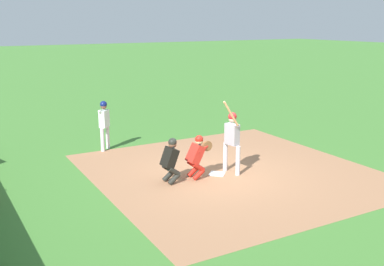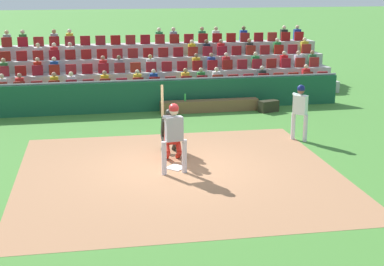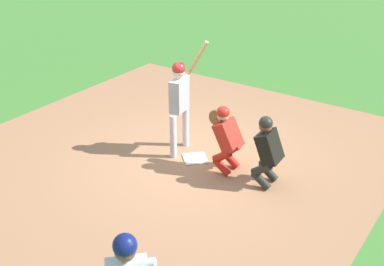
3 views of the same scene
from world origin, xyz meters
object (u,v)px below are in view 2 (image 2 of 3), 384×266
Objects in this scene: water_bottle_on_bench at (185,98)px; home_plate_marker at (176,167)px; home_plate_umpire at (169,128)px; dugout_bench at (210,106)px; on_deck_batter at (300,107)px; equipment_duffel_bag at (268,106)px; catcher_crouching at (173,135)px; batter_at_plate at (174,130)px.

home_plate_marker is at bearing 77.19° from water_bottle_on_bench.
home_plate_umpire is 0.35× the size of dugout_bench.
on_deck_batter is at bearing -155.37° from home_plate_marker.
home_plate_marker is 7.39m from equipment_duffel_bag.
catcher_crouching reaches higher than water_bottle_on_bench.
dugout_bench is (-2.34, -5.64, -0.49)m from catcher_crouching.
batter_at_plate reaches higher than home_plate_marker.
home_plate_marker is 0.60× the size of equipment_duffel_bag.
home_plate_umpire is 4.14m from on_deck_batter.
water_bottle_on_bench is at bearing -105.85° from home_plate_umpire.
batter_at_plate is 1.73× the size of home_plate_umpire.
home_plate_umpire is at bearing 74.15° from water_bottle_on_bench.
batter_at_plate reaches higher than dugout_bench.
batter_at_plate reaches higher than equipment_duffel_bag.
batter_at_plate is at bearing 82.11° from catcher_crouching.
on_deck_batter is (0.34, 3.93, 0.84)m from equipment_duffel_bag.
equipment_duffel_bag is at bearing -95.01° from on_deck_batter.
water_bottle_on_bench reaches higher than home_plate_marker.
home_plate_umpire is (-0.04, -0.83, -0.01)m from catcher_crouching.
catcher_crouching reaches higher than dugout_bench.
water_bottle_on_bench reaches higher than equipment_duffel_bag.
on_deck_batter reaches higher than catcher_crouching.
dugout_bench is 4.82m from on_deck_batter.
home_plate_marker is at bearing -106.08° from batter_at_plate.
on_deck_batter is (-4.18, -1.92, 1.04)m from home_plate_marker.
on_deck_batter reaches higher than water_bottle_on_bench.
home_plate_umpire is at bearing -95.73° from batter_at_plate.
home_plate_umpire is (-0.19, -1.93, -0.45)m from batter_at_plate.
catcher_crouching is 0.34× the size of dugout_bench.
catcher_crouching is 6.12m from dugout_bench.
water_bottle_on_bench is at bearing -57.86° from on_deck_batter.
equipment_duffel_bag is 0.42× the size of on_deck_batter.
on_deck_batter reaches higher than equipment_duffel_bag.
equipment_duffel_bag is (-2.16, 0.46, -0.01)m from dugout_bench.
batter_at_plate reaches higher than home_plate_umpire.
home_plate_umpire is at bearing 64.46° from dugout_bench.
on_deck_batter is at bearing -174.23° from home_plate_umpire.
catcher_crouching is 0.73× the size of on_deck_batter.
catcher_crouching is at bearing 75.99° from water_bottle_on_bench.
batter_at_plate is 1.99m from home_plate_umpire.
dugout_bench is 2.20m from equipment_duffel_bag.
catcher_crouching is 0.83m from home_plate_umpire.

